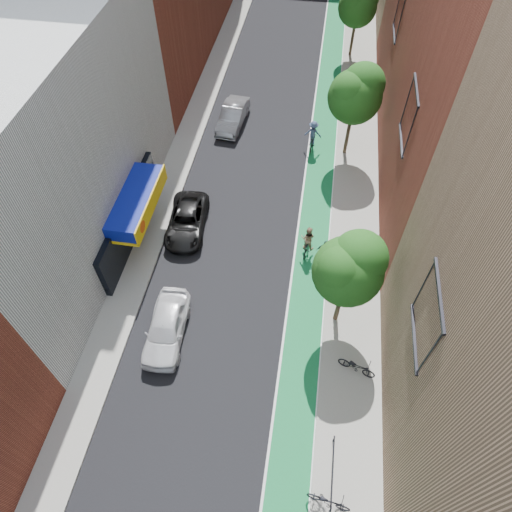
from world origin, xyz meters
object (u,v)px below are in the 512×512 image
at_px(cyclist_lane_mid, 324,257).
at_px(cyclist_lane_far, 313,136).
at_px(parked_car_white, 166,327).
at_px(parked_car_black, 187,221).
at_px(cyclist_lane_near, 307,242).
at_px(parked_car_silver, 233,116).

relative_size(cyclist_lane_mid, cyclist_lane_far, 0.90).
distance_m(parked_car_white, parked_car_black, 7.51).
bearing_deg(cyclist_lane_far, parked_car_white, 73.90).
bearing_deg(parked_car_black, cyclist_lane_mid, -15.25).
relative_size(cyclist_lane_near, cyclist_lane_far, 0.93).
height_order(cyclist_lane_near, cyclist_lane_far, cyclist_lane_far).
distance_m(parked_car_white, cyclist_lane_near, 9.46).
relative_size(parked_car_white, cyclist_lane_near, 2.25).
bearing_deg(parked_car_black, cyclist_lane_near, -10.56).
height_order(parked_car_white, parked_car_black, parked_car_white).
xyz_separation_m(parked_car_silver, cyclist_lane_mid, (7.70, -12.55, -0.03)).
bearing_deg(cyclist_lane_mid, cyclist_lane_near, -29.60).
height_order(parked_car_white, cyclist_lane_mid, cyclist_lane_mid).
bearing_deg(parked_car_silver, cyclist_lane_mid, -53.90).
bearing_deg(parked_car_black, cyclist_lane_far, 47.60).
relative_size(parked_car_black, cyclist_lane_near, 2.36).
distance_m(parked_car_black, cyclist_lane_mid, 8.66).
bearing_deg(cyclist_lane_near, parked_car_black, 2.35).
relative_size(parked_car_white, parked_car_black, 0.95).
bearing_deg(parked_car_silver, cyclist_lane_far, -12.18).
bearing_deg(parked_car_white, parked_car_silver, 87.02).
distance_m(cyclist_lane_mid, cyclist_lane_far, 10.79).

